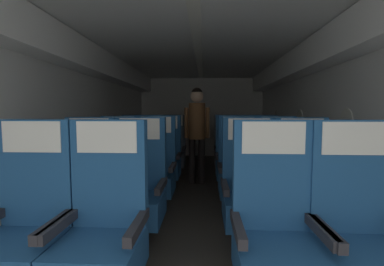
{
  "coord_description": "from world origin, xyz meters",
  "views": [
    {
      "loc": [
        0.1,
        -0.13,
        1.23
      ],
      "look_at": [
        -0.09,
        3.74,
        0.92
      ],
      "focal_mm": 24.65,
      "sensor_mm": 36.0,
      "label": 1
    }
  ],
  "objects": [
    {
      "name": "seat_e_right_window",
      "position": [
        0.53,
        4.76,
        0.5
      ],
      "size": [
        0.51,
        0.5,
        1.18
      ],
      "color": "#38383D",
      "rests_on": "ground"
    },
    {
      "name": "seat_a_right_window",
      "position": [
        0.53,
        1.41,
        0.5
      ],
      "size": [
        0.51,
        0.5,
        1.18
      ],
      "color": "#38383D",
      "rests_on": "ground"
    },
    {
      "name": "fuselage_shell",
      "position": [
        0.0,
        3.9,
        1.6
      ],
      "size": [
        3.53,
        7.3,
        2.23
      ],
      "color": "silver",
      "rests_on": "ground"
    },
    {
      "name": "flight_attendant",
      "position": [
        -0.03,
        4.35,
        1.02
      ],
      "size": [
        0.43,
        0.28,
        1.64
      ],
      "rotation": [
        0.0,
        0.0,
        -0.16
      ],
      "color": "black",
      "rests_on": "ground"
    },
    {
      "name": "seat_a_left_window",
      "position": [
        -1.01,
        1.4,
        0.5
      ],
      "size": [
        0.51,
        0.5,
        1.18
      ],
      "color": "#38383D",
      "rests_on": "ground"
    },
    {
      "name": "seat_c_right_window",
      "position": [
        0.52,
        3.07,
        0.5
      ],
      "size": [
        0.51,
        0.5,
        1.18
      ],
      "color": "#38383D",
      "rests_on": "ground"
    },
    {
      "name": "seat_b_right_window",
      "position": [
        0.51,
        2.25,
        0.5
      ],
      "size": [
        0.51,
        0.5,
        1.18
      ],
      "color": "#38383D",
      "rests_on": "ground"
    },
    {
      "name": "seat_e_left_window",
      "position": [
        -1.0,
        4.74,
        0.5
      ],
      "size": [
        0.51,
        0.5,
        1.18
      ],
      "color": "#38383D",
      "rests_on": "ground"
    },
    {
      "name": "seat_a_left_aisle",
      "position": [
        -0.52,
        1.41,
        0.5
      ],
      "size": [
        0.51,
        0.5,
        1.18
      ],
      "color": "#38383D",
      "rests_on": "ground"
    },
    {
      "name": "seat_c_right_aisle",
      "position": [
        1.0,
        3.09,
        0.5
      ],
      "size": [
        0.51,
        0.5,
        1.18
      ],
      "color": "#38383D",
      "rests_on": "ground"
    },
    {
      "name": "seat_a_right_aisle",
      "position": [
        1.0,
        1.4,
        0.5
      ],
      "size": [
        0.51,
        0.5,
        1.18
      ],
      "color": "#38383D",
      "rests_on": "ground"
    },
    {
      "name": "seat_d_right_window",
      "position": [
        0.52,
        3.91,
        0.5
      ],
      "size": [
        0.51,
        0.5,
        1.18
      ],
      "color": "#38383D",
      "rests_on": "ground"
    },
    {
      "name": "seat_b_left_window",
      "position": [
        -1.0,
        2.24,
        0.5
      ],
      "size": [
        0.51,
        0.5,
        1.18
      ],
      "color": "#38383D",
      "rests_on": "ground"
    },
    {
      "name": "seat_e_left_aisle",
      "position": [
        -0.51,
        4.76,
        0.5
      ],
      "size": [
        0.51,
        0.5,
        1.18
      ],
      "color": "#38383D",
      "rests_on": "ground"
    },
    {
      "name": "seat_b_left_aisle",
      "position": [
        -0.52,
        2.25,
        0.5
      ],
      "size": [
        0.51,
        0.5,
        1.18
      ],
      "color": "#38383D",
      "rests_on": "ground"
    },
    {
      "name": "ground",
      "position": [
        0.0,
        3.62,
        -0.01
      ],
      "size": [
        3.65,
        7.65,
        0.02
      ],
      "primitive_type": "cube",
      "color": "#3D3833"
    },
    {
      "name": "seat_d_left_aisle",
      "position": [
        -0.52,
        3.91,
        0.5
      ],
      "size": [
        0.51,
        0.5,
        1.18
      ],
      "color": "#38383D",
      "rests_on": "ground"
    },
    {
      "name": "seat_c_left_window",
      "position": [
        -0.99,
        3.09,
        0.5
      ],
      "size": [
        0.51,
        0.5,
        1.18
      ],
      "color": "#38383D",
      "rests_on": "ground"
    },
    {
      "name": "seat_d_left_window",
      "position": [
        -0.99,
        3.92,
        0.5
      ],
      "size": [
        0.51,
        0.5,
        1.18
      ],
      "color": "#38383D",
      "rests_on": "ground"
    },
    {
      "name": "seat_d_right_aisle",
      "position": [
        0.99,
        3.91,
        0.5
      ],
      "size": [
        0.51,
        0.5,
        1.18
      ],
      "color": "#38383D",
      "rests_on": "ground"
    },
    {
      "name": "seat_b_right_aisle",
      "position": [
        0.99,
        2.24,
        0.5
      ],
      "size": [
        0.51,
        0.5,
        1.18
      ],
      "color": "#38383D",
      "rests_on": "ground"
    },
    {
      "name": "seat_e_right_aisle",
      "position": [
        1.01,
        4.77,
        0.5
      ],
      "size": [
        0.51,
        0.5,
        1.18
      ],
      "color": "#38383D",
      "rests_on": "ground"
    },
    {
      "name": "seat_c_left_aisle",
      "position": [
        -0.52,
        3.07,
        0.5
      ],
      "size": [
        0.51,
        0.5,
        1.18
      ],
      "color": "#38383D",
      "rests_on": "ground"
    }
  ]
}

